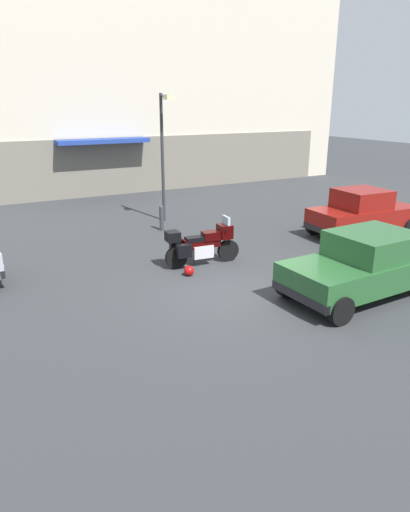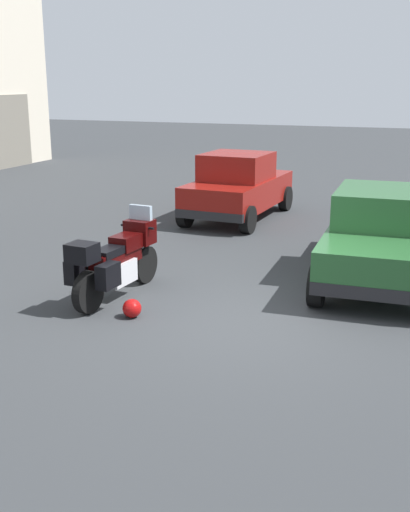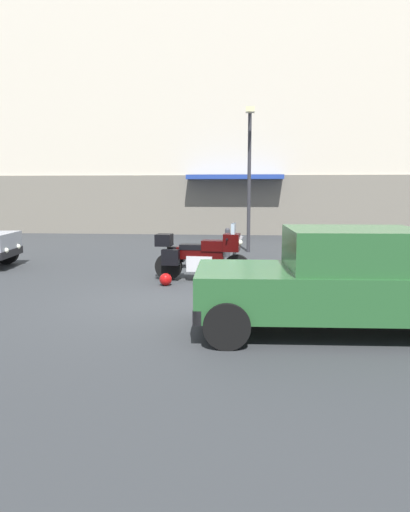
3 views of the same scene
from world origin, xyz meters
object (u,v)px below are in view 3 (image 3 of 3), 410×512
at_px(helmet, 166,279).
at_px(bollard_curbside, 227,242).
at_px(car_sedan_far, 349,281).
at_px(motorcycle, 200,255).
at_px(streetlamp_curbside, 249,166).

distance_m(helmet, bollard_curbside, 4.81).
relative_size(helmet, car_sedan_far, 0.06).
distance_m(motorcycle, streetlamp_curbside, 5.78).
bearing_deg(helmet, streetlamp_curbside, 72.34).
relative_size(motorcycle, bollard_curbside, 2.42).
xyz_separation_m(helmet, streetlamp_curbside, (1.85, 5.82, 2.77)).
bearing_deg(bollard_curbside, car_sedan_far, -74.81).
relative_size(helmet, bollard_curbside, 0.30).
height_order(motorcycle, streetlamp_curbside, streetlamp_curbside).
distance_m(motorcycle, car_sedan_far, 4.61).
height_order(helmet, car_sedan_far, car_sedan_far).
bearing_deg(streetlamp_curbside, helmet, -107.66).
bearing_deg(streetlamp_curbside, motorcycle, -102.38).
distance_m(streetlamp_curbside, bollard_curbside, 2.77).
xyz_separation_m(helmet, car_sedan_far, (3.31, -3.18, 0.64)).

